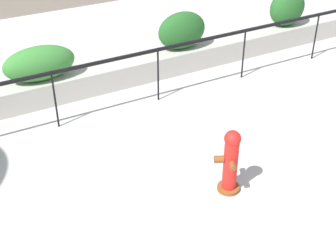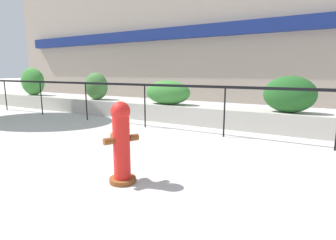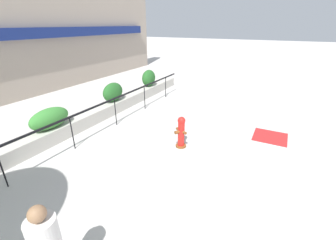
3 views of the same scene
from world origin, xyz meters
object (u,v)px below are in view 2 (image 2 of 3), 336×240
(fire_hydrant, at_px, (121,142))
(hedge_bush_2, at_px, (168,92))
(hedge_bush_1, at_px, (96,86))
(hedge_bush_3, at_px, (289,94))
(hedge_bush_0, at_px, (33,82))

(fire_hydrant, bearing_deg, hedge_bush_2, 111.93)
(hedge_bush_2, relative_size, fire_hydrant, 1.34)
(hedge_bush_1, distance_m, hedge_bush_3, 6.14)
(hedge_bush_2, bearing_deg, fire_hydrant, -68.07)
(hedge_bush_0, height_order, hedge_bush_2, hedge_bush_0)
(hedge_bush_3, distance_m, fire_hydrant, 4.49)
(hedge_bush_0, xyz_separation_m, fire_hydrant, (8.10, -4.17, -0.51))
(fire_hydrant, bearing_deg, hedge_bush_1, 137.40)
(hedge_bush_1, height_order, hedge_bush_2, hedge_bush_1)
(hedge_bush_0, relative_size, fire_hydrant, 1.23)
(hedge_bush_0, bearing_deg, hedge_bush_1, 0.00)
(hedge_bush_3, relative_size, fire_hydrant, 1.09)
(hedge_bush_2, bearing_deg, hedge_bush_0, 180.00)
(hedge_bush_2, relative_size, hedge_bush_3, 1.23)
(hedge_bush_1, xyz_separation_m, fire_hydrant, (4.54, -4.17, -0.41))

